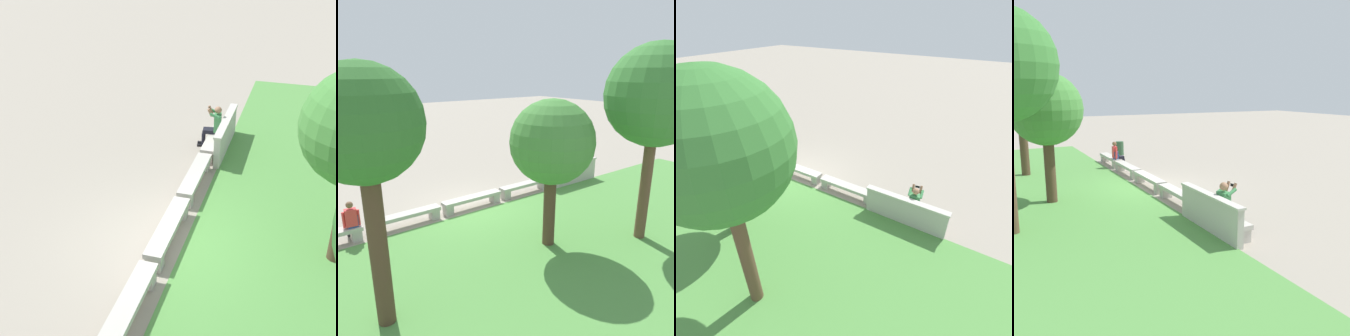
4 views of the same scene
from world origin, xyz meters
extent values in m
plane|color=gray|center=(0.00, 0.00, 0.00)|extent=(80.00, 80.00, 0.00)
cube|color=#518E42|center=(0.00, 4.38, 0.01)|extent=(24.32, 8.00, 0.03)
cube|color=#B7B2A8|center=(-5.00, 0.00, 0.39)|extent=(2.32, 0.40, 0.12)
cube|color=#B7B2A8|center=(-5.98, 0.00, 0.17)|extent=(0.28, 0.34, 0.33)
cube|color=#B7B2A8|center=(-4.01, 0.00, 0.17)|extent=(0.28, 0.34, 0.33)
cube|color=#B7B2A8|center=(-2.50, 0.00, 0.39)|extent=(2.32, 0.40, 0.12)
cube|color=#B7B2A8|center=(-3.48, 0.00, 0.17)|extent=(0.28, 0.34, 0.33)
cube|color=#B7B2A8|center=(-1.52, 0.00, 0.17)|extent=(0.28, 0.34, 0.33)
cube|color=#B7B2A8|center=(0.00, 0.00, 0.39)|extent=(2.32, 0.40, 0.12)
cube|color=#B7B2A8|center=(-0.98, 0.00, 0.17)|extent=(0.28, 0.34, 0.33)
cube|color=#B7B2A8|center=(0.98, 0.00, 0.17)|extent=(0.28, 0.34, 0.33)
cube|color=#B7B2A8|center=(2.50, 0.00, 0.39)|extent=(2.32, 0.40, 0.12)
cube|color=#B7B2A8|center=(1.52, 0.00, 0.17)|extent=(0.28, 0.34, 0.33)
cube|color=#B7B2A8|center=(3.48, 0.00, 0.17)|extent=(0.28, 0.34, 0.33)
cube|color=#B7B2A8|center=(5.00, 0.00, 0.39)|extent=(2.32, 0.40, 0.12)
cube|color=#B7B2A8|center=(4.01, 0.00, 0.17)|extent=(0.28, 0.34, 0.33)
cube|color=#B7B2A8|center=(5.98, 0.00, 0.17)|extent=(0.28, 0.34, 0.33)
cube|color=#B7B2A8|center=(-5.00, 0.34, 0.47)|extent=(2.78, 0.18, 0.95)
cube|color=beige|center=(-5.00, 0.34, 0.98)|extent=(2.84, 0.24, 0.06)
cube|color=olive|center=(-5.00, 0.24, 0.59)|extent=(0.44, 0.02, 0.22)
cube|color=black|center=(-5.20, -0.46, 0.03)|extent=(0.13, 0.25, 0.06)
cylinder|color=black|center=(-5.21, -0.39, 0.24)|extent=(0.11, 0.11, 0.42)
cube|color=black|center=(-5.01, -0.43, 0.03)|extent=(0.13, 0.25, 0.06)
cylinder|color=black|center=(-5.02, -0.36, 0.24)|extent=(0.11, 0.11, 0.42)
cube|color=black|center=(-5.14, -0.19, 0.51)|extent=(0.36, 0.46, 0.12)
cube|color=#3D894C|center=(-5.18, 0.04, 0.79)|extent=(0.37, 0.27, 0.56)
sphere|color=#9E7051|center=(-5.18, 0.04, 1.21)|extent=(0.22, 0.22, 0.22)
cylinder|color=#3D894C|center=(-5.35, -0.09, 1.08)|extent=(0.14, 0.32, 0.21)
cylinder|color=#9E7051|center=(-5.27, -0.22, 1.16)|extent=(0.09, 0.18, 0.27)
cylinder|color=#3D894C|center=(-4.98, -0.03, 1.08)|extent=(0.14, 0.32, 0.21)
cylinder|color=#9E7051|center=(-5.02, -0.18, 1.16)|extent=(0.13, 0.20, 0.27)
cube|color=black|center=(-5.13, -0.26, 1.20)|extent=(0.15, 0.03, 0.08)
cube|color=black|center=(3.96, -0.41, 0.03)|extent=(0.12, 0.23, 0.06)
cylinder|color=black|center=(3.96, -0.35, 0.24)|extent=(0.10, 0.10, 0.42)
cube|color=black|center=(4.13, -0.43, 0.03)|extent=(0.12, 0.23, 0.06)
cylinder|color=black|center=(4.14, -0.37, 0.24)|extent=(0.10, 0.10, 0.42)
cube|color=black|center=(4.07, -0.18, 0.51)|extent=(0.32, 0.43, 0.12)
cube|color=#D83838|center=(4.09, 0.04, 0.77)|extent=(0.34, 0.23, 0.52)
sphere|color=brown|center=(4.09, 0.04, 1.16)|extent=(0.20, 0.20, 0.20)
cylinder|color=#D83838|center=(3.89, 0.04, 0.72)|extent=(0.08, 0.08, 0.48)
cylinder|color=#D83838|center=(4.29, 0.00, 0.72)|extent=(0.08, 0.08, 0.48)
cube|color=#234C8C|center=(4.07, 0.01, 0.63)|extent=(0.28, 0.20, 0.36)
cube|color=navy|center=(4.07, -0.10, 0.56)|extent=(0.20, 0.06, 0.16)
torus|color=black|center=(4.07, 0.01, 0.83)|extent=(0.10, 0.02, 0.10)
cylinder|color=#4C3826|center=(-0.40, 3.58, 1.17)|extent=(0.34, 0.34, 2.34)
sphere|color=#428438|center=(-0.40, 3.58, 3.03)|extent=(2.29, 2.29, 2.29)
cylinder|color=brown|center=(-2.90, 4.93, 1.69)|extent=(0.31, 0.31, 3.39)
sphere|color=#387A33|center=(-2.90, 4.93, 4.22)|extent=(2.78, 2.78, 2.78)
cylinder|color=#2D5133|center=(7.70, -1.36, 0.38)|extent=(0.44, 0.44, 0.75)
camera|label=1|loc=(8.14, 2.45, 6.44)|focal=50.00mm
camera|label=2|loc=(5.66, 9.69, 4.85)|focal=35.00mm
camera|label=3|loc=(-6.94, 7.16, 6.23)|focal=28.00mm
camera|label=4|loc=(-13.36, 5.38, 3.65)|focal=42.00mm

